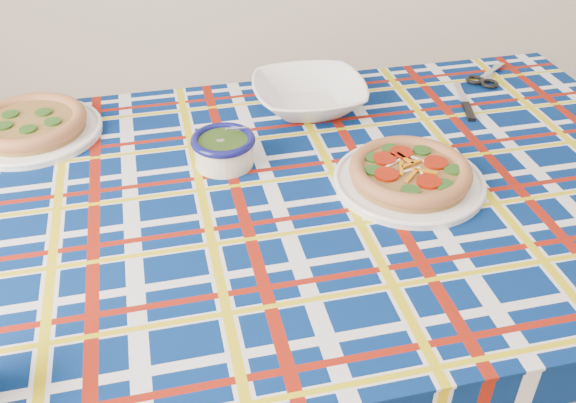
{
  "coord_description": "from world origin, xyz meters",
  "views": [
    {
      "loc": [
        -0.52,
        -0.43,
        1.39
      ],
      "look_at": [
        -0.4,
        0.47,
        0.73
      ],
      "focal_mm": 40.0,
      "sensor_mm": 36.0,
      "label": 1
    }
  ],
  "objects": [
    {
      "name": "kitchen_scissors",
      "position": [
        0.17,
        0.97,
        0.72
      ],
      "size": [
        0.18,
        0.19,
        0.02
      ],
      "primitive_type": null,
      "rotation": [
        0.0,
        0.0,
        0.84
      ],
      "color": "silver",
      "rests_on": "tablecloth"
    },
    {
      "name": "second_focaccia_plate",
      "position": [
        -0.9,
        0.8,
        0.73
      ],
      "size": [
        0.34,
        0.34,
        0.05
      ],
      "primitive_type": null,
      "rotation": [
        0.0,
        0.0,
        0.15
      ],
      "color": "olive",
      "rests_on": "tablecloth"
    },
    {
      "name": "table_knife",
      "position": [
        0.06,
        0.87,
        0.71
      ],
      "size": [
        0.05,
        0.2,
        0.01
      ],
      "primitive_type": null,
      "rotation": [
        0.0,
        0.0,
        1.41
      ],
      "color": "silver",
      "rests_on": "tablecloth"
    },
    {
      "name": "pesto_bowl",
      "position": [
        -0.51,
        0.64,
        0.74
      ],
      "size": [
        0.13,
        0.13,
        0.07
      ],
      "primitive_type": null,
      "rotation": [
        0.0,
        0.0,
        -0.03
      ],
      "color": "#1E340E",
      "rests_on": "tablecloth"
    },
    {
      "name": "main_focaccia_plate",
      "position": [
        -0.17,
        0.52,
        0.74
      ],
      "size": [
        0.32,
        0.32,
        0.06
      ],
      "primitive_type": null,
      "rotation": [
        0.0,
        0.0,
        0.09
      ],
      "color": "olive",
      "rests_on": "tablecloth"
    },
    {
      "name": "serving_bowl",
      "position": [
        -0.31,
        0.85,
        0.74
      ],
      "size": [
        0.27,
        0.27,
        0.06
      ],
      "primitive_type": "imported",
      "rotation": [
        0.0,
        0.0,
        0.06
      ],
      "color": "white",
      "rests_on": "tablecloth"
    },
    {
      "name": "tablecloth",
      "position": [
        -0.36,
        0.53,
        0.66
      ],
      "size": [
        1.62,
        1.12,
        0.1
      ],
      "primitive_type": null,
      "rotation": [
        0.0,
        0.0,
        0.1
      ],
      "color": "#041E56",
      "rests_on": "dining_table"
    },
    {
      "name": "dining_table",
      "position": [
        -0.36,
        0.53,
        0.63
      ],
      "size": [
        1.59,
        1.08,
        0.7
      ],
      "rotation": [
        0.0,
        0.0,
        0.1
      ],
      "color": "brown",
      "rests_on": "floor"
    }
  ]
}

